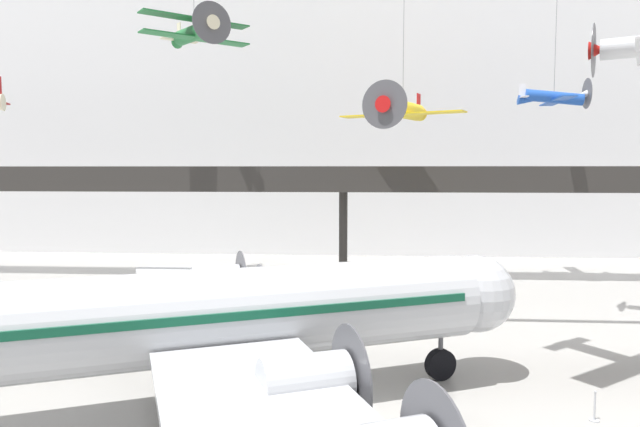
# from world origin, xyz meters

# --- Properties ---
(ground_plane) EXTENTS (260.00, 260.00, 0.00)m
(ground_plane) POSITION_xyz_m (0.00, 0.00, 0.00)
(ground_plane) COLOR #9E9B96
(hangar_back_wall) EXTENTS (140.00, 3.00, 28.30)m
(hangar_back_wall) POSITION_xyz_m (0.00, 40.12, 14.15)
(hangar_back_wall) COLOR white
(hangar_back_wall) RESTS_ON ground
(mezzanine_walkway) EXTENTS (110.00, 3.20, 8.95)m
(mezzanine_walkway) POSITION_xyz_m (0.00, 26.75, 7.33)
(mezzanine_walkway) COLOR #2D2B28
(mezzanine_walkway) RESTS_ON ground
(airliner_silver_main) EXTENTS (25.52, 29.96, 9.79)m
(airliner_silver_main) POSITION_xyz_m (-4.47, 0.59, 3.46)
(airliner_silver_main) COLOR #B7BABF
(airliner_silver_main) RESTS_ON ground
(suspended_plane_blue_trainer) EXTENTS (5.36, 6.55, 9.70)m
(suspended_plane_blue_trainer) POSITION_xyz_m (16.24, 26.73, 14.24)
(suspended_plane_blue_trainer) COLOR #1E4CAD
(suspended_plane_yellow_lowwing) EXTENTS (9.18, 8.06, 11.49)m
(suspended_plane_yellow_lowwing) POSITION_xyz_m (4.50, 24.26, 13.13)
(suspended_plane_yellow_lowwing) COLOR yellow
(suspended_plane_green_biplane) EXTENTS (7.45, 7.12, 5.45)m
(suspended_plane_green_biplane) POSITION_xyz_m (-11.36, 24.98, 19.19)
(suspended_plane_green_biplane) COLOR #1E6B33
(stanchion_barrier) EXTENTS (0.36, 0.36, 1.08)m
(stanchion_barrier) POSITION_xyz_m (9.52, 1.00, 0.33)
(stanchion_barrier) COLOR #B2B5BA
(stanchion_barrier) RESTS_ON ground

